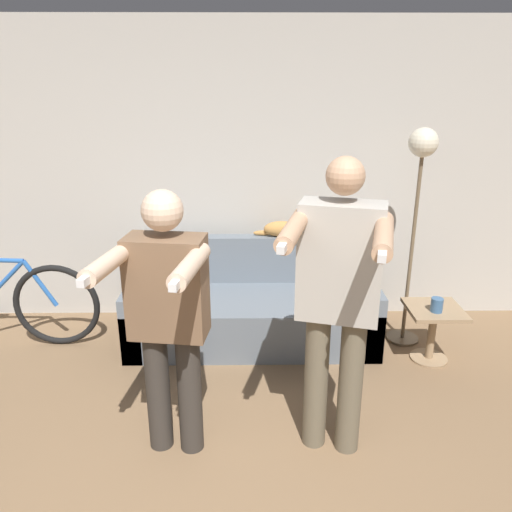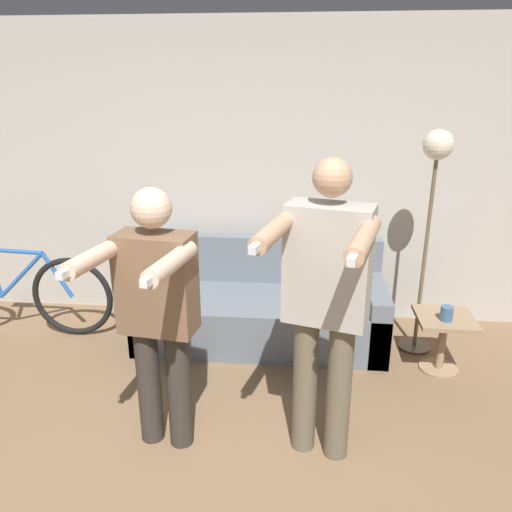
{
  "view_description": "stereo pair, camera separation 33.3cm",
  "coord_description": "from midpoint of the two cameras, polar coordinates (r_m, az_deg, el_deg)",
  "views": [
    {
      "loc": [
        0.23,
        -1.3,
        2.09
      ],
      "look_at": [
        0.26,
        1.84,
        0.99
      ],
      "focal_mm": 35.0,
      "sensor_mm": 36.0,
      "label": 1
    },
    {
      "loc": [
        0.56,
        -1.29,
        2.09
      ],
      "look_at": [
        0.26,
        1.84,
        0.99
      ],
      "focal_mm": 35.0,
      "sensor_mm": 36.0,
      "label": 2
    }
  ],
  "objects": [
    {
      "name": "person_right",
      "position": [
        2.7,
        5.91,
        -4.33
      ],
      "size": [
        0.63,
        0.77,
        1.74
      ],
      "rotation": [
        0.0,
        0.0,
        -0.27
      ],
      "color": "#6B604C",
      "rests_on": "ground_plane"
    },
    {
      "name": "cup",
      "position": [
        3.94,
        17.73,
        -5.41
      ],
      "size": [
        0.09,
        0.09,
        0.11
      ],
      "color": "#3D6693",
      "rests_on": "side_table"
    },
    {
      "name": "side_table",
      "position": [
        4.08,
        17.4,
        -7.37
      ],
      "size": [
        0.41,
        0.41,
        0.45
      ],
      "color": "#A38460",
      "rests_on": "ground_plane"
    },
    {
      "name": "couch",
      "position": [
        4.25,
        -2.68,
        -6.11
      ],
      "size": [
        2.03,
        0.83,
        0.82
      ],
      "color": "slate",
      "rests_on": "ground_plane"
    },
    {
      "name": "cat",
      "position": [
        4.31,
        0.99,
        3.23
      ],
      "size": [
        0.43,
        0.14,
        0.18
      ],
      "color": "tan",
      "rests_on": "couch"
    },
    {
      "name": "floor_lamp",
      "position": [
        4.0,
        15.96,
        8.64
      ],
      "size": [
        0.27,
        0.27,
        1.77
      ],
      "color": "#756047",
      "rests_on": "ground_plane"
    },
    {
      "name": "person_left",
      "position": [
        2.8,
        -13.49,
        -6.21
      ],
      "size": [
        0.55,
        0.72,
        1.58
      ],
      "rotation": [
        0.0,
        0.0,
        -0.13
      ],
      "color": "#38332D",
      "rests_on": "ground_plane"
    },
    {
      "name": "wall_back",
      "position": [
        4.44,
        -5.83,
        9.01
      ],
      "size": [
        10.0,
        0.05,
        2.6
      ],
      "color": "beige",
      "rests_on": "ground_plane"
    }
  ]
}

